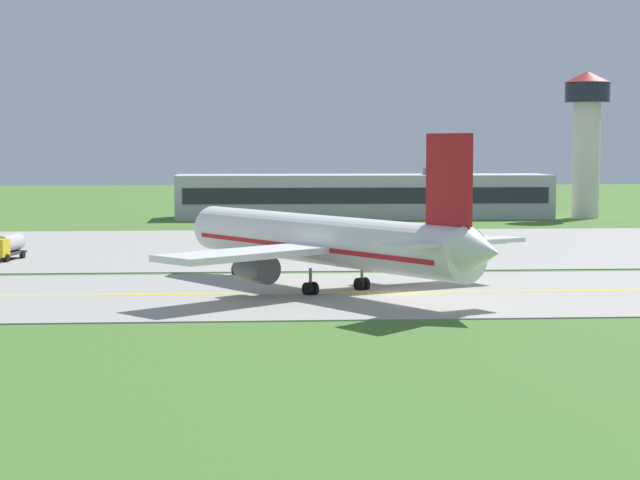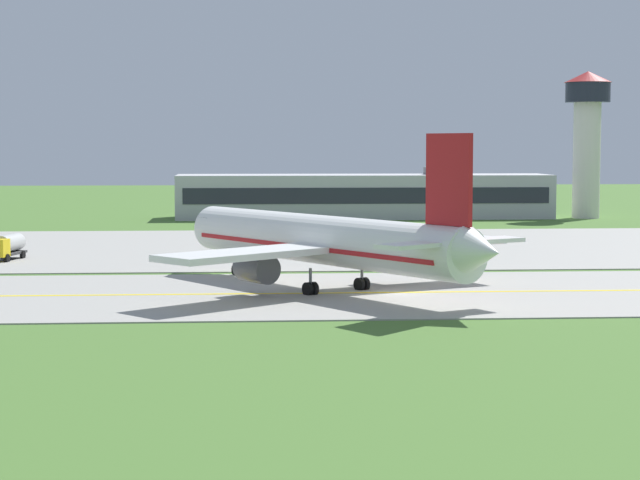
% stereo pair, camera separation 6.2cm
% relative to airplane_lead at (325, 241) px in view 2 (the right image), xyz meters
% --- Properties ---
extents(ground_plane, '(500.00, 500.00, 0.00)m').
position_rel_airplane_lead_xyz_m(ground_plane, '(5.55, -1.80, -4.13)').
color(ground_plane, '#47702D').
extents(taxiway_strip, '(240.00, 28.00, 0.10)m').
position_rel_airplane_lead_xyz_m(taxiway_strip, '(5.55, -1.80, -4.08)').
color(taxiway_strip, '#9E9B93').
rests_on(taxiway_strip, ground).
extents(apron_pad, '(140.00, 52.00, 0.10)m').
position_rel_airplane_lead_xyz_m(apron_pad, '(15.55, 40.20, -4.08)').
color(apron_pad, '#9E9B93').
rests_on(apron_pad, ground).
extents(taxiway_centreline, '(220.00, 0.60, 0.01)m').
position_rel_airplane_lead_xyz_m(taxiway_centreline, '(5.55, -1.80, -4.03)').
color(taxiway_centreline, yellow).
rests_on(taxiway_centreline, taxiway_strip).
extents(airplane_lead, '(29.40, 35.21, 12.70)m').
position_rel_airplane_lead_xyz_m(airplane_lead, '(0.00, 0.00, 0.00)').
color(airplane_lead, white).
rests_on(airplane_lead, ground).
extents(service_truck_baggage, '(3.32, 6.30, 2.65)m').
position_rel_airplane_lead_xyz_m(service_truck_baggage, '(-30.93, 27.00, -2.60)').
color(service_truck_baggage, yellow).
rests_on(service_truck_baggage, ground).
extents(terminal_building, '(60.62, 12.35, 8.27)m').
position_rel_airplane_lead_xyz_m(terminal_building, '(13.30, 93.51, -0.58)').
color(terminal_building, '#B2B2B7').
rests_on(terminal_building, ground).
extents(control_tower, '(7.60, 7.60, 23.74)m').
position_rel_airplane_lead_xyz_m(control_tower, '(49.32, 90.47, 10.33)').
color(control_tower, silver).
rests_on(control_tower, ground).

